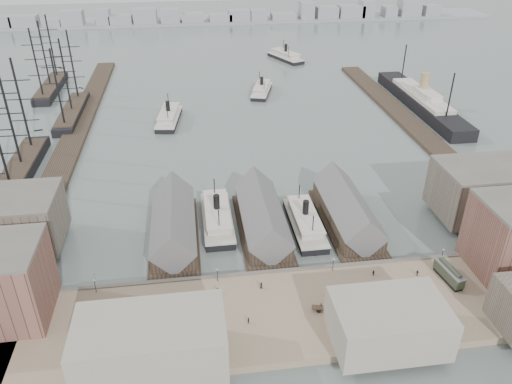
{
  "coord_description": "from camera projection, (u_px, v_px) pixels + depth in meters",
  "views": [
    {
      "loc": [
        -19.13,
        -106.12,
        84.36
      ],
      "look_at": [
        0.0,
        30.0,
        6.0
      ],
      "focal_mm": 35.0,
      "sensor_mm": 36.0,
      "label": 1
    }
  ],
  "objects": [
    {
      "name": "sailing_ship_far",
      "position": [
        51.0,
        87.0,
        262.63
      ],
      "size": [
        8.76,
        48.67,
        36.01
      ],
      "color": "black",
      "rests_on": "ground"
    },
    {
      "name": "ferry_shed_east",
      "position": [
        347.0,
        211.0,
        150.76
      ],
      "size": [
        14.0,
        42.0,
        12.6
      ],
      "color": "#2D231C",
      "rests_on": "ground"
    },
    {
      "name": "east_wharf",
      "position": [
        411.0,
        124.0,
        221.85
      ],
      "size": [
        10.0,
        180.0,
        1.6
      ],
      "primitive_type": "cube",
      "color": "#2D231C",
      "rests_on": "ground"
    },
    {
      "name": "lamp_post_far_w",
      "position": [
        95.0,
        284.0,
        121.59
      ],
      "size": [
        0.44,
        0.44,
        3.92
      ],
      "color": "black",
      "rests_on": "quay"
    },
    {
      "name": "horse_cart_center",
      "position": [
        208.0,
        309.0,
        116.66
      ],
      "size": [
        4.98,
        1.97,
        1.61
      ],
      "rotation": [
        0.0,
        0.0,
        1.74
      ],
      "color": "black",
      "rests_on": "quay"
    },
    {
      "name": "lamp_post_far_e",
      "position": [
        443.0,
        253.0,
        132.48
      ],
      "size": [
        0.44,
        0.44,
        3.92
      ],
      "color": "black",
      "rests_on": "quay"
    },
    {
      "name": "street_bldg_west",
      "position": [
        151.0,
        345.0,
        100.27
      ],
      "size": [
        30.0,
        16.0,
        12.0
      ],
      "primitive_type": "cube",
      "color": "gray",
      "rests_on": "quay"
    },
    {
      "name": "seawall",
      "position": [
        275.0,
        274.0,
        130.35
      ],
      "size": [
        180.0,
        1.2,
        2.3
      ],
      "primitive_type": "cube",
      "color": "#59544C",
      "rests_on": "ground"
    },
    {
      "name": "pedestrian_10",
      "position": [
        187.0,
        295.0,
        120.71
      ],
      "size": [
        1.16,
        1.14,
        1.6
      ],
      "primitive_type": "imported",
      "rotation": [
        0.0,
        0.0,
        0.75
      ],
      "color": "black",
      "rests_on": "quay"
    },
    {
      "name": "ferry_docked_west",
      "position": [
        217.0,
        216.0,
        152.24
      ],
      "size": [
        8.85,
        29.48,
        10.53
      ],
      "color": "black",
      "rests_on": "ground"
    },
    {
      "name": "ferry_docked_east",
      "position": [
        305.0,
        221.0,
        150.01
      ],
      "size": [
        8.44,
        28.15,
        10.05
      ],
      "color": "black",
      "rests_on": "ground"
    },
    {
      "name": "pedestrian_6",
      "position": [
        373.0,
        273.0,
        128.05
      ],
      "size": [
        0.75,
        0.9,
        1.68
      ],
      "primitive_type": "imported",
      "rotation": [
        0.0,
        0.0,
        4.86
      ],
      "color": "black",
      "rests_on": "quay"
    },
    {
      "name": "horse_cart_right",
      "position": [
        325.0,
        306.0,
        117.47
      ],
      "size": [
        4.84,
        2.61,
        1.66
      ],
      "rotation": [
        0.0,
        0.0,
        1.33
      ],
      "color": "black",
      "rests_on": "quay"
    },
    {
      "name": "warehouse_west_back",
      "position": [
        12.0,
        221.0,
        137.96
      ],
      "size": [
        26.0,
        20.0,
        14.0
      ],
      "primitive_type": "cube",
      "color": "#60564C",
      "rests_on": "west_land"
    },
    {
      "name": "ocean_steamer",
      "position": [
        421.0,
        101.0,
        240.32
      ],
      "size": [
        11.75,
        85.87,
        17.17
      ],
      "color": "black",
      "rests_on": "ground"
    },
    {
      "name": "ferry_shed_west",
      "position": [
        174.0,
        224.0,
        144.47
      ],
      "size": [
        14.0,
        42.0,
        12.6
      ],
      "color": "#2D231C",
      "rests_on": "ground"
    },
    {
      "name": "pedestrian_11",
      "position": [
        396.0,
        300.0,
        119.28
      ],
      "size": [
        1.0,
        1.0,
        1.76
      ],
      "primitive_type": "imported",
      "rotation": [
        0.0,
        0.0,
        5.49
      ],
      "color": "black",
      "rests_on": "quay"
    },
    {
      "name": "tram",
      "position": [
        449.0,
        274.0,
        126.11
      ],
      "size": [
        4.07,
        10.52,
        3.65
      ],
      "rotation": [
        0.0,
        0.0,
        0.14
      ],
      "color": "black",
      "rests_on": "quay"
    },
    {
      "name": "pedestrian_0",
      "position": [
        105.0,
        303.0,
        118.27
      ],
      "size": [
        0.6,
        0.7,
        1.62
      ],
      "primitive_type": "imported",
      "rotation": [
        0.0,
        0.0,
        1.92
      ],
      "color": "black",
      "rests_on": "quay"
    },
    {
      "name": "pedestrian_3",
      "position": [
        248.0,
        320.0,
        113.41
      ],
      "size": [
        0.72,
        1.02,
        1.61
      ],
      "primitive_type": "imported",
      "rotation": [
        0.0,
        0.0,
        4.32
      ],
      "color": "black",
      "rests_on": "quay"
    },
    {
      "name": "pedestrian_7",
      "position": [
        438.0,
        313.0,
        115.21
      ],
      "size": [
        1.24,
        1.36,
        1.83
      ],
      "primitive_type": "imported",
      "rotation": [
        0.0,
        0.0,
        0.96
      ],
      "color": "black",
      "rests_on": "quay"
    },
    {
      "name": "pedestrian_8",
      "position": [
        417.0,
        273.0,
        128.03
      ],
      "size": [
        1.05,
        1.03,
        1.77
      ],
      "primitive_type": "imported",
      "rotation": [
        0.0,
        0.0,
        2.38
      ],
      "color": "black",
      "rests_on": "quay"
    },
    {
      "name": "ferry_open_near",
      "position": [
        169.0,
        117.0,
        225.17
      ],
      "size": [
        12.43,
        29.78,
        10.31
      ],
      "rotation": [
        0.0,
        0.0,
        -0.13
      ],
      "color": "black",
      "rests_on": "ground"
    },
    {
      "name": "horse_cart_left",
      "position": [
        89.0,
        317.0,
        114.36
      ],
      "size": [
        4.7,
        1.67,
        1.59
      ],
      "rotation": [
        0.0,
        0.0,
        1.51
      ],
      "color": "black",
      "rests_on": "quay"
    },
    {
      "name": "lamp_post_near_e",
      "position": [
        333.0,
        262.0,
        128.85
      ],
      "size": [
        0.44,
        0.44,
        3.92
      ],
      "color": "black",
      "rests_on": "quay"
    },
    {
      "name": "far_shore",
      "position": [
        203.0,
        18.0,
        420.66
      ],
      "size": [
        500.0,
        40.0,
        15.72
      ],
      "color": "gray",
      "rests_on": "ground"
    },
    {
      "name": "pedestrian_4",
      "position": [
        261.0,
        285.0,
        123.8
      ],
      "size": [
        1.02,
        0.99,
        1.77
      ],
      "primitive_type": "imported",
      "rotation": [
        0.0,
        0.0,
        0.73
      ],
      "color": "black",
      "rests_on": "quay"
    },
    {
      "name": "street_bldg_center",
      "position": [
        389.0,
        323.0,
        106.81
      ],
      "size": [
        24.0,
        16.0,
        10.0
      ],
      "primitive_type": "cube",
      "color": "gray",
      "rests_on": "quay"
    },
    {
      "name": "lamp_post_near_w",
      "position": [
        217.0,
        273.0,
        125.22
      ],
      "size": [
        0.44,
        0.44,
        3.92
      ],
      "color": "black",
      "rests_on": "quay"
    },
    {
      "name": "quay",
      "position": [
        285.0,
        314.0,
        117.69
      ],
      "size": [
        180.0,
        30.0,
        2.0
      ],
      "primitive_type": "cube",
      "color": "#87725B",
      "rests_on": "ground"
    },
    {
      "name": "pedestrian_2",
      "position": [
        218.0,
        291.0,
        121.99
      ],
      "size": [
        1.3,
        1.18,
        1.75
      ],
      "primitive_type": "imported",
      "rotation": [
        0.0,
        0.0,
        2.54
      ],
      "color": "black",
      "rests_on": "quay"
    },
    {
      "name": "west_wharf",
      "position": [
        76.0,
        133.0,
        212.8
      ],
      "size": [
        10.0,
        220.0,
        1.6
      ],
      "primitive_type": "cube",
      "color": "#2D231C",
      "rests_on": "ground"
    },
    {
      "name": "sailing_ship_near",
      "position": [
        16.0,
        175.0,
        175.44
      ],
      "size": [
        9.28,
        63.91,
        38.14
      ],
      "color": "black",
      "rests_on": "ground"
    },
    {
      "name": "ferry_shed_center",
      "position": [
        262.0,
        218.0,
        147.61
      ],
      "size": [
        14.0,
        42.0,
        12.6
      ],
      "color": "#2D231C",
      "rests_on": "ground"
    },
    {
      "name": "ferry_open_far",
      "position": [
        286.0,
        56.0,
        317.41
      ],
      "size": [
        20.04,
        30.62,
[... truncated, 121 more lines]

